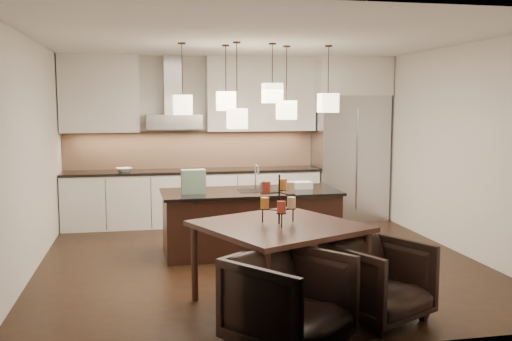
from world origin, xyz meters
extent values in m
cube|color=black|center=(0.00, 0.00, -0.01)|extent=(5.50, 5.50, 0.02)
cube|color=white|center=(0.00, 0.00, 2.81)|extent=(5.50, 5.50, 0.02)
cube|color=silver|center=(0.00, 2.76, 1.40)|extent=(5.50, 0.02, 2.80)
cube|color=silver|center=(0.00, -2.76, 1.40)|extent=(5.50, 0.02, 2.80)
cube|color=silver|center=(-2.76, 0.00, 1.40)|extent=(0.02, 5.50, 2.80)
cube|color=silver|center=(2.76, 0.00, 1.40)|extent=(0.02, 5.50, 2.80)
cube|color=#B7B7BA|center=(2.10, 2.38, 1.07)|extent=(1.20, 0.72, 2.15)
cube|color=silver|center=(2.10, 2.38, 2.47)|extent=(1.26, 0.72, 0.65)
cube|color=silver|center=(-0.62, 2.43, 0.44)|extent=(4.21, 0.62, 0.88)
cube|color=black|center=(-0.62, 2.43, 0.90)|extent=(4.21, 0.66, 0.04)
cube|color=tan|center=(-0.62, 2.73, 1.24)|extent=(4.21, 0.02, 0.63)
cube|color=silver|center=(-2.10, 2.57, 2.17)|extent=(1.25, 0.35, 1.25)
cube|color=silver|center=(0.55, 2.57, 2.17)|extent=(1.85, 0.35, 1.25)
cube|color=#B7B7BA|center=(-0.93, 2.48, 1.72)|extent=(0.90, 0.52, 0.24)
cube|color=#B7B7BA|center=(-0.93, 2.59, 2.32)|extent=(0.30, 0.28, 0.96)
imported|color=silver|center=(-1.74, 2.38, 0.95)|extent=(0.32, 0.32, 0.06)
cube|color=black|center=(-0.03, 0.46, 0.41)|extent=(2.32, 0.97, 0.81)
cube|color=black|center=(-0.03, 0.46, 0.83)|extent=(2.40, 1.05, 0.04)
cube|color=#144B38|center=(-0.80, 0.37, 1.00)|extent=(0.32, 0.17, 0.31)
cube|color=silver|center=(0.68, 0.52, 0.89)|extent=(0.32, 0.23, 0.09)
cylinder|color=#E1B68D|center=(0.01, -1.57, 1.03)|extent=(0.11, 0.11, 0.11)
cylinder|color=orange|center=(-0.26, -1.54, 1.03)|extent=(0.11, 0.11, 0.11)
cylinder|color=maroon|center=(-0.15, -1.79, 1.03)|extent=(0.11, 0.11, 0.11)
cylinder|color=orange|center=(-0.06, -1.49, 1.21)|extent=(0.11, 0.11, 0.11)
cylinder|color=maroon|center=(-0.27, -1.67, 1.21)|extent=(0.11, 0.11, 0.11)
cylinder|color=#E1B68D|center=(-0.05, -1.75, 1.21)|extent=(0.11, 0.11, 0.11)
imported|color=black|center=(-0.28, -2.62, 0.40)|extent=(1.21, 1.21, 0.79)
imported|color=black|center=(0.69, -2.17, 0.37)|extent=(1.08, 1.09, 0.74)
cube|color=beige|center=(-0.91, 0.55, 2.00)|extent=(0.24, 0.24, 0.26)
cube|color=beige|center=(-0.32, 0.71, 2.05)|extent=(0.24, 0.24, 0.26)
cube|color=beige|center=(0.26, 0.38, 2.15)|extent=(0.24, 0.24, 0.26)
cube|color=beige|center=(0.52, 0.66, 1.93)|extent=(0.24, 0.24, 0.26)
cube|color=beige|center=(1.07, 0.51, 2.02)|extent=(0.24, 0.24, 0.26)
cube|color=beige|center=(-0.23, 0.31, 1.82)|extent=(0.24, 0.24, 0.26)
camera|label=1|loc=(-1.44, -7.01, 2.01)|focal=40.00mm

